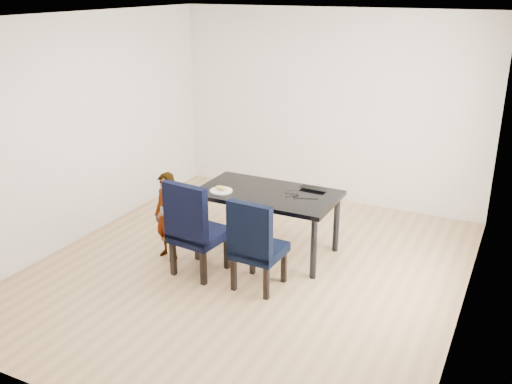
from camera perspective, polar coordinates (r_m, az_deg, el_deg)
The scene contains 14 objects.
floor at distance 6.43m, azimuth -0.80°, elevation -7.72°, with size 4.50×5.00×0.01m, color tan.
ceiling at distance 5.68m, azimuth -0.94°, elevation 17.17°, with size 4.50×5.00×0.01m, color white.
wall_back at distance 8.15m, azimuth 7.29°, elevation 8.37°, with size 4.50×0.01×2.70m, color white.
wall_front at distance 4.00m, azimuth -17.58°, elevation -5.38°, with size 4.50×0.01×2.70m, color white.
wall_left at distance 7.20m, azimuth -17.14°, elevation 6.02°, with size 0.01×5.00×2.70m, color white.
wall_right at distance 5.32m, azimuth 21.28°, elevation 0.62°, with size 0.01×5.00×2.70m, color silver.
dining_table at distance 6.67m, azimuth 1.15°, elevation -3.02°, with size 1.60×0.90×0.75m, color black.
chair_left at distance 6.17m, azimuth -5.69°, elevation -3.45°, with size 0.52×0.54×1.08m, color black.
chair_right at distance 5.87m, azimuth 0.32°, elevation -5.08°, with size 0.48×0.50×1.00m, color black.
child at distance 6.54m, azimuth -8.87°, elevation -2.43°, with size 0.38×0.25×1.03m, color orange.
plate at distance 6.56m, azimuth -3.51°, elevation 0.13°, with size 0.26×0.26×0.01m, color white.
sandwich at distance 6.55m, azimuth -3.55°, elevation 0.41°, with size 0.14×0.06×0.05m, color gold.
laptop at distance 6.67m, azimuth 5.84°, elevation 0.46°, with size 0.31×0.20×0.02m, color black.
cable_tangle at distance 6.39m, azimuth 3.60°, elevation -0.47°, with size 0.14×0.14×0.01m, color black.
Camera 1 is at (2.60, -5.04, 3.02)m, focal length 40.00 mm.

